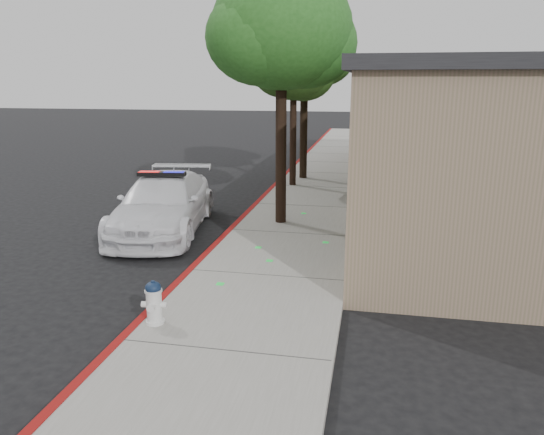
{
  "coord_description": "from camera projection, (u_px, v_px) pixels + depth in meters",
  "views": [
    {
      "loc": [
        3.61,
        -9.38,
        3.83
      ],
      "look_at": [
        1.39,
        1.81,
        0.84
      ],
      "focal_mm": 34.34,
      "sensor_mm": 36.0,
      "label": 1
    }
  ],
  "objects": [
    {
      "name": "police_car",
      "position": [
        163.0,
        204.0,
        13.55
      ],
      "size": [
        2.79,
        5.32,
        1.59
      ],
      "rotation": [
        0.0,
        0.0,
        0.15
      ],
      "color": "white",
      "rests_on": "ground"
    },
    {
      "name": "fire_hydrant",
      "position": [
        154.0,
        302.0,
        8.08
      ],
      "size": [
        0.41,
        0.35,
        0.71
      ],
      "rotation": [
        0.0,
        0.0,
        0.11
      ],
      "color": "silver",
      "rests_on": "sidewalk"
    },
    {
      "name": "street_tree_near",
      "position": [
        282.0,
        35.0,
        12.86
      ],
      "size": [
        3.67,
        3.51,
        6.43
      ],
      "rotation": [
        0.0,
        0.0,
        0.0
      ],
      "color": "black",
      "rests_on": "sidewalk"
    },
    {
      "name": "street_tree_far",
      "position": [
        306.0,
        51.0,
        19.26
      ],
      "size": [
        3.59,
        3.35,
        6.33
      ],
      "rotation": [
        0.0,
        0.0,
        -0.16
      ],
      "color": "black",
      "rests_on": "sidewalk"
    },
    {
      "name": "red_curb",
      "position": [
        230.0,
        232.0,
        13.37
      ],
      "size": [
        0.14,
        60.0,
        0.16
      ],
      "primitive_type": "cube",
      "color": "maroon",
      "rests_on": "ground"
    },
    {
      "name": "sidewalk",
      "position": [
        289.0,
        235.0,
        13.08
      ],
      "size": [
        3.2,
        60.0,
        0.15
      ],
      "primitive_type": "cube",
      "color": "gray",
      "rests_on": "ground"
    },
    {
      "name": "ground",
      "position": [
        188.0,
        276.0,
        10.55
      ],
      "size": [
        120.0,
        120.0,
        0.0
      ],
      "primitive_type": "plane",
      "color": "black",
      "rests_on": "ground"
    },
    {
      "name": "clapboard_building",
      "position": [
        470.0,
        134.0,
        17.3
      ],
      "size": [
        7.3,
        20.89,
        4.24
      ],
      "color": "#8B715B",
      "rests_on": "ground"
    },
    {
      "name": "street_tree_mid",
      "position": [
        294.0,
        69.0,
        18.11
      ],
      "size": [
        2.86,
        2.94,
        5.45
      ],
      "rotation": [
        0.0,
        0.0,
        0.27
      ],
      "color": "black",
      "rests_on": "sidewalk"
    }
  ]
}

